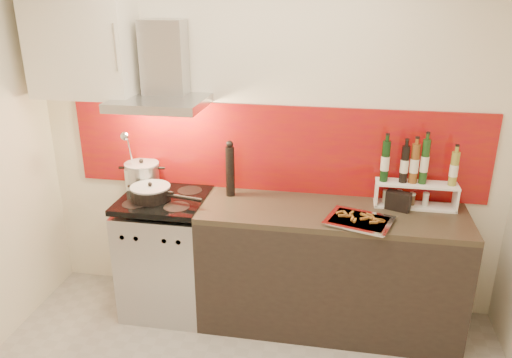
% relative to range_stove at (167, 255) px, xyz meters
% --- Properties ---
extents(back_wall, '(3.40, 0.02, 2.60)m').
position_rel_range_stove_xyz_m(back_wall, '(0.70, 0.30, 0.86)').
color(back_wall, silver).
rests_on(back_wall, ground).
extents(backsplash, '(3.00, 0.02, 0.64)m').
position_rel_range_stove_xyz_m(backsplash, '(0.75, 0.29, 0.78)').
color(backsplash, maroon).
rests_on(backsplash, back_wall).
extents(range_stove, '(0.60, 0.60, 0.91)m').
position_rel_range_stove_xyz_m(range_stove, '(0.00, 0.00, 0.00)').
color(range_stove, '#B7B7BA').
rests_on(range_stove, ground).
extents(counter, '(1.80, 0.60, 0.90)m').
position_rel_range_stove_xyz_m(counter, '(1.20, 0.00, 0.01)').
color(counter, black).
rests_on(counter, ground).
extents(range_hood, '(0.62, 0.50, 0.61)m').
position_rel_range_stove_xyz_m(range_hood, '(0.00, 0.14, 1.30)').
color(range_hood, '#B7B7BA').
rests_on(range_hood, back_wall).
extents(upper_cabinet, '(0.70, 0.35, 0.72)m').
position_rel_range_stove_xyz_m(upper_cabinet, '(-0.55, 0.13, 1.51)').
color(upper_cabinet, white).
rests_on(upper_cabinet, back_wall).
extents(stock_pot, '(0.25, 0.25, 0.22)m').
position_rel_range_stove_xyz_m(stock_pot, '(-0.22, 0.17, 0.56)').
color(stock_pot, '#B7B7BA').
rests_on(stock_pot, range_stove).
extents(saute_pan, '(0.54, 0.28, 0.13)m').
position_rel_range_stove_xyz_m(saute_pan, '(-0.06, -0.05, 0.52)').
color(saute_pan, black).
rests_on(saute_pan, range_stove).
extents(utensil_jar, '(0.10, 0.15, 0.47)m').
position_rel_range_stove_xyz_m(utensil_jar, '(-0.28, 0.11, 0.60)').
color(utensil_jar, silver).
rests_on(utensil_jar, range_stove).
extents(pepper_mill, '(0.06, 0.06, 0.41)m').
position_rel_range_stove_xyz_m(pepper_mill, '(0.46, 0.14, 0.66)').
color(pepper_mill, black).
rests_on(pepper_mill, counter).
extents(step_shelf, '(0.54, 0.15, 0.48)m').
position_rel_range_stove_xyz_m(step_shelf, '(1.73, 0.17, 0.66)').
color(step_shelf, white).
rests_on(step_shelf, counter).
extents(caddy_box, '(0.17, 0.12, 0.14)m').
position_rel_range_stove_xyz_m(caddy_box, '(1.63, 0.09, 0.52)').
color(caddy_box, black).
rests_on(caddy_box, counter).
extents(baking_tray, '(0.48, 0.41, 0.03)m').
position_rel_range_stove_xyz_m(baking_tray, '(1.37, -0.16, 0.47)').
color(baking_tray, silver).
rests_on(baking_tray, counter).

